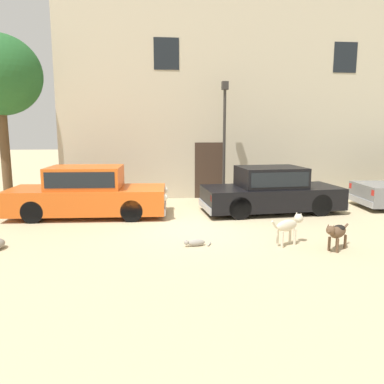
# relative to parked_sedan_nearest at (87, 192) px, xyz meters

# --- Properties ---
(ground_plane) EXTENTS (80.00, 80.00, 0.00)m
(ground_plane) POSITION_rel_parked_sedan_nearest_xyz_m (2.95, -1.48, -0.74)
(ground_plane) COLOR tan
(parked_sedan_nearest) EXTENTS (4.79, 1.93, 1.50)m
(parked_sedan_nearest) POSITION_rel_parked_sedan_nearest_xyz_m (0.00, 0.00, 0.00)
(parked_sedan_nearest) COLOR #D15619
(parked_sedan_nearest) RESTS_ON ground_plane
(parked_sedan_second) EXTENTS (4.49, 2.05, 1.43)m
(parked_sedan_second) POSITION_rel_parked_sedan_nearest_xyz_m (5.64, -0.02, -0.03)
(parked_sedan_second) COLOR black
(parked_sedan_second) RESTS_ON ground_plane
(apartment_block) EXTENTS (15.73, 5.74, 7.76)m
(apartment_block) POSITION_rel_parked_sedan_nearest_xyz_m (6.44, 5.51, 3.14)
(apartment_block) COLOR #BCB299
(apartment_block) RESTS_ON ground_plane
(stray_dog_spotted) EXTENTS (0.95, 0.54, 0.72)m
(stray_dog_spotted) POSITION_rel_parked_sedan_nearest_xyz_m (5.00, -3.37, -0.28)
(stray_dog_spotted) COLOR beige
(stray_dog_spotted) RESTS_ON ground_plane
(stray_dog_tan) EXTENTS (0.83, 0.70, 0.63)m
(stray_dog_tan) POSITION_rel_parked_sedan_nearest_xyz_m (5.89, -3.84, -0.33)
(stray_dog_tan) COLOR brown
(stray_dog_tan) RESTS_ON ground_plane
(stray_cat) EXTENTS (0.65, 0.24, 0.17)m
(stray_cat) POSITION_rel_parked_sedan_nearest_xyz_m (2.88, -3.24, -0.66)
(stray_cat) COLOR gray
(stray_cat) RESTS_ON ground_plane
(street_lamp) EXTENTS (0.22, 0.22, 4.22)m
(street_lamp) POSITION_rel_parked_sedan_nearest_xyz_m (4.49, 1.86, 1.93)
(street_lamp) COLOR #2D2B28
(street_lamp) RESTS_ON ground_plane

